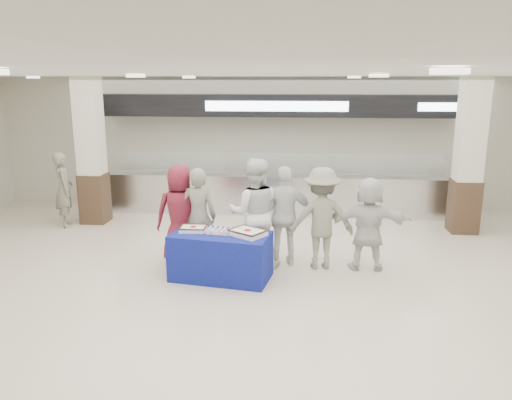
# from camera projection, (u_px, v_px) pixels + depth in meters

# --- Properties ---
(ground) EXTENTS (14.00, 14.00, 0.00)m
(ground) POSITION_uv_depth(u_px,v_px,m) (255.00, 313.00, 6.86)
(ground) COLOR beige
(ground) RESTS_ON ground
(serving_line) EXTENTS (8.70, 0.85, 2.80)m
(serving_line) POSITION_uv_depth(u_px,v_px,m) (276.00, 165.00, 11.81)
(serving_line) COLOR silver
(serving_line) RESTS_ON ground
(column_left) EXTENTS (0.55, 0.55, 3.20)m
(column_left) POSITION_uv_depth(u_px,v_px,m) (91.00, 155.00, 10.92)
(column_left) COLOR #372519
(column_left) RESTS_ON ground
(column_right) EXTENTS (0.55, 0.55, 3.20)m
(column_right) POSITION_uv_depth(u_px,v_px,m) (468.00, 160.00, 10.20)
(column_right) COLOR #372519
(column_right) RESTS_ON ground
(display_table) EXTENTS (1.66, 1.02, 0.75)m
(display_table) POSITION_uv_depth(u_px,v_px,m) (221.00, 256.00, 7.97)
(display_table) COLOR navy
(display_table) RESTS_ON ground
(sheet_cake_left) EXTENTS (0.42, 0.34, 0.09)m
(sheet_cake_left) POSITION_uv_depth(u_px,v_px,m) (193.00, 228.00, 8.03)
(sheet_cake_left) COLOR white
(sheet_cake_left) RESTS_ON display_table
(sheet_cake_right) EXTENTS (0.65, 0.62, 0.10)m
(sheet_cake_right) POSITION_uv_depth(u_px,v_px,m) (248.00, 232.00, 7.80)
(sheet_cake_right) COLOR white
(sheet_cake_right) RESTS_ON display_table
(cupcake_tray) EXTENTS (0.44, 0.35, 0.07)m
(cupcake_tray) POSITION_uv_depth(u_px,v_px,m) (221.00, 231.00, 7.91)
(cupcake_tray) COLOR #AAA9AE
(cupcake_tray) RESTS_ON display_table
(civilian_maroon) EXTENTS (0.95, 0.74, 1.73)m
(civilian_maroon) POSITION_uv_depth(u_px,v_px,m) (180.00, 214.00, 8.64)
(civilian_maroon) COLOR maroon
(civilian_maroon) RESTS_ON ground
(soldier_a) EXTENTS (0.62, 0.41, 1.69)m
(soldier_a) POSITION_uv_depth(u_px,v_px,m) (199.00, 217.00, 8.53)
(soldier_a) COLOR slate
(soldier_a) RESTS_ON ground
(chef_tall) EXTENTS (0.95, 0.77, 1.86)m
(chef_tall) POSITION_uv_depth(u_px,v_px,m) (255.00, 213.00, 8.42)
(chef_tall) COLOR white
(chef_tall) RESTS_ON ground
(chef_short) EXTENTS (1.05, 0.52, 1.72)m
(chef_short) POSITION_uv_depth(u_px,v_px,m) (285.00, 216.00, 8.50)
(chef_short) COLOR white
(chef_short) RESTS_ON ground
(soldier_b) EXTENTS (1.20, 0.80, 1.73)m
(soldier_b) POSITION_uv_depth(u_px,v_px,m) (321.00, 218.00, 8.35)
(soldier_b) COLOR slate
(soldier_b) RESTS_ON ground
(civilian_white) EXTENTS (1.48, 0.49, 1.59)m
(civilian_white) POSITION_uv_depth(u_px,v_px,m) (368.00, 224.00, 8.28)
(civilian_white) COLOR silver
(civilian_white) RESTS_ON ground
(soldier_bg) EXTENTS (0.63, 0.71, 1.63)m
(soldier_bg) POSITION_uv_depth(u_px,v_px,m) (64.00, 190.00, 10.75)
(soldier_bg) COLOR slate
(soldier_bg) RESTS_ON ground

